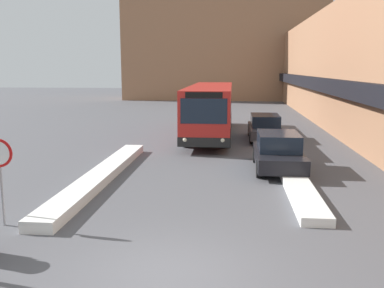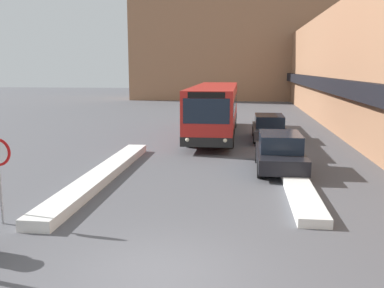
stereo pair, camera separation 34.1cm
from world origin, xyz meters
name	(u,v)px [view 2 (the right image)]	position (x,y,z in m)	size (l,w,h in m)	color
ground_plane	(158,275)	(0.00, 0.00, 0.00)	(160.00, 160.00, 0.00)	#515156
building_row_right	(362,68)	(9.97, 24.00, 4.13)	(5.50, 60.00, 8.28)	#996B4C
building_backdrop_far	(232,31)	(0.00, 50.35, 8.93)	(26.00, 8.00, 17.86)	#996B4C
snow_bank_left	(102,174)	(-3.60, 7.30, 0.17)	(0.90, 11.00, 0.34)	silver
snow_bank_right	(295,180)	(3.60, 7.53, 0.13)	(0.90, 9.16, 0.27)	silver
city_bus	(215,109)	(-0.05, 18.23, 1.68)	(2.55, 12.61, 3.09)	red
parked_car_front	(280,152)	(3.20, 9.54, 0.77)	(1.90, 4.36, 1.53)	black
parked_car_middle	(269,128)	(3.20, 17.10, 0.73)	(1.86, 4.61, 1.46)	#38383D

